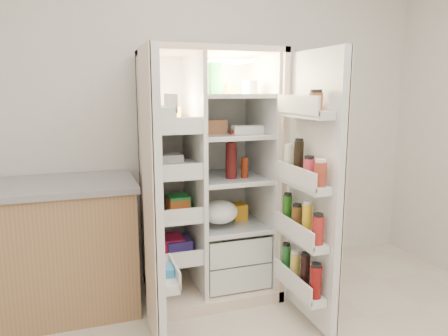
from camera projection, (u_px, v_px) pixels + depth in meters
name	position (u px, v px, depth m)	size (l,w,h in m)	color
wall_back	(196.00, 111.00, 3.40)	(4.00, 0.02, 2.70)	silver
refrigerator	(209.00, 195.00, 3.18)	(0.92, 0.70, 1.80)	beige
freezer_door	(153.00, 201.00, 2.43)	(0.15, 0.40, 1.72)	silver
fridge_door	(312.00, 195.00, 2.66)	(0.17, 0.58, 1.72)	silver
kitchen_counter	(43.00, 249.00, 2.87)	(1.26, 0.67, 0.91)	#9B734D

